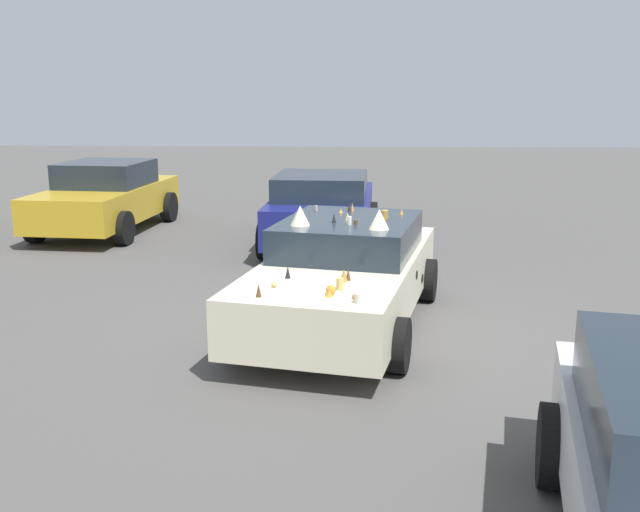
% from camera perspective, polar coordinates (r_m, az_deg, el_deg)
% --- Properties ---
extents(ground_plane, '(60.00, 60.00, 0.00)m').
position_cam_1_polar(ground_plane, '(9.17, 1.88, -5.51)').
color(ground_plane, '#514F4C').
extents(art_car_decorated, '(4.73, 2.71, 1.56)m').
position_cam_1_polar(art_car_decorated, '(9.02, 1.99, -1.34)').
color(art_car_decorated, beige).
rests_on(art_car_decorated, ground).
extents(parked_sedan_near_right, '(4.21, 2.23, 1.41)m').
position_cam_1_polar(parked_sedan_near_right, '(13.68, 0.20, 3.82)').
color(parked_sedan_near_right, navy).
rests_on(parked_sedan_near_right, ground).
extents(parked_sedan_row_back_center, '(4.38, 2.32, 1.47)m').
position_cam_1_polar(parked_sedan_row_back_center, '(15.79, -16.69, 4.54)').
color(parked_sedan_row_back_center, gold).
rests_on(parked_sedan_row_back_center, ground).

